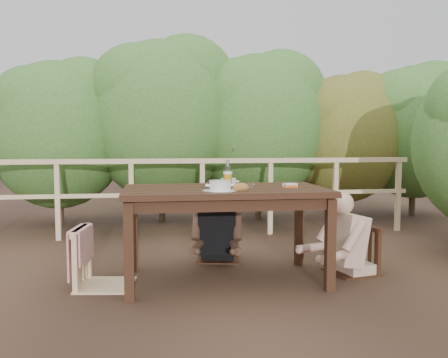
{
  "coord_description": "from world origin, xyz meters",
  "views": [
    {
      "loc": [
        -0.61,
        -4.13,
        1.24
      ],
      "look_at": [
        0.0,
        0.05,
        0.9
      ],
      "focal_mm": 38.45,
      "sensor_mm": 36.0,
      "label": 1
    }
  ],
  "objects": [
    {
      "name": "table",
      "position": [
        0.0,
        0.0,
        0.41
      ],
      "size": [
        1.75,
        0.99,
        0.81
      ],
      "primitive_type": "cube",
      "color": "black",
      "rests_on": "ground"
    },
    {
      "name": "railing",
      "position": [
        0.0,
        2.0,
        0.51
      ],
      "size": [
        5.6,
        0.1,
        1.01
      ],
      "primitive_type": "cube",
      "color": "beige",
      "rests_on": "ground"
    },
    {
      "name": "butter_tub",
      "position": [
        0.58,
        -0.03,
        0.84
      ],
      "size": [
        0.13,
        0.1,
        0.05
      ],
      "primitive_type": "cube",
      "rotation": [
        0.0,
        0.0,
        0.16
      ],
      "color": "white",
      "rests_on": "table"
    },
    {
      "name": "bread_roll",
      "position": [
        0.1,
        -0.24,
        0.85
      ],
      "size": [
        0.14,
        0.1,
        0.08
      ],
      "primitive_type": "ellipsoid",
      "color": "#9E672E",
      "rests_on": "table"
    },
    {
      "name": "ground",
      "position": [
        0.0,
        0.0,
        0.0
      ],
      "size": [
        60.0,
        60.0,
        0.0
      ],
      "primitive_type": "plane",
      "color": "#482F21",
      "rests_on": "ground"
    },
    {
      "name": "bottle",
      "position": [
        0.04,
        0.08,
        0.94
      ],
      "size": [
        0.06,
        0.06,
        0.26
      ],
      "primitive_type": "cylinder",
      "color": "silver",
      "rests_on": "table"
    },
    {
      "name": "chair_left",
      "position": [
        -1.03,
        -0.02,
        0.48
      ],
      "size": [
        0.53,
        0.53,
        0.95
      ],
      "primitive_type": "cube",
      "rotation": [
        0.0,
        0.0,
        1.44
      ],
      "color": "beige",
      "rests_on": "ground"
    },
    {
      "name": "woman",
      "position": [
        0.04,
        0.77,
        0.6
      ],
      "size": [
        0.59,
        0.68,
        1.2
      ],
      "primitive_type": null,
      "rotation": [
        0.0,
        0.0,
        2.96
      ],
      "color": "black",
      "rests_on": "ground"
    },
    {
      "name": "tumbler",
      "position": [
        0.2,
        -0.16,
        0.85
      ],
      "size": [
        0.06,
        0.06,
        0.07
      ],
      "primitive_type": "cylinder",
      "color": "silver",
      "rests_on": "table"
    },
    {
      "name": "soup_near",
      "position": [
        -0.07,
        -0.21,
        0.86
      ],
      "size": [
        0.3,
        0.3,
        0.1
      ],
      "primitive_type": "cylinder",
      "color": "white",
      "rests_on": "table"
    },
    {
      "name": "chair_right",
      "position": [
        1.2,
        0.07,
        0.42
      ],
      "size": [
        0.49,
        0.49,
        0.83
      ],
      "primitive_type": "cube",
      "rotation": [
        0.0,
        0.0,
        -1.35
      ],
      "color": "black",
      "rests_on": "ground"
    },
    {
      "name": "beer_glass",
      "position": [
        0.04,
        0.07,
        0.89
      ],
      "size": [
        0.08,
        0.08,
        0.15
      ],
      "primitive_type": "cylinder",
      "color": "orange",
      "rests_on": "table"
    },
    {
      "name": "diner_right",
      "position": [
        1.23,
        0.07,
        0.63
      ],
      "size": [
        0.72,
        0.63,
        1.26
      ],
      "primitive_type": null,
      "rotation": [
        0.0,
        0.0,
        1.79
      ],
      "color": "#CFA88D",
      "rests_on": "ground"
    },
    {
      "name": "chair_far",
      "position": [
        0.04,
        0.75,
        0.44
      ],
      "size": [
        0.51,
        0.51,
        0.88
      ],
      "primitive_type": "cube",
      "rotation": [
        0.0,
        0.0,
        -0.18
      ],
      "color": "black",
      "rests_on": "ground"
    },
    {
      "name": "hedge_row",
      "position": [
        0.4,
        3.2,
        1.9
      ],
      "size": [
        6.6,
        1.6,
        3.8
      ],
      "primitive_type": null,
      "color": "#396228",
      "rests_on": "ground"
    },
    {
      "name": "soup_far",
      "position": [
        0.07,
        0.28,
        0.85
      ],
      "size": [
        0.24,
        0.24,
        0.08
      ],
      "primitive_type": "cylinder",
      "color": "silver",
      "rests_on": "table"
    }
  ]
}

